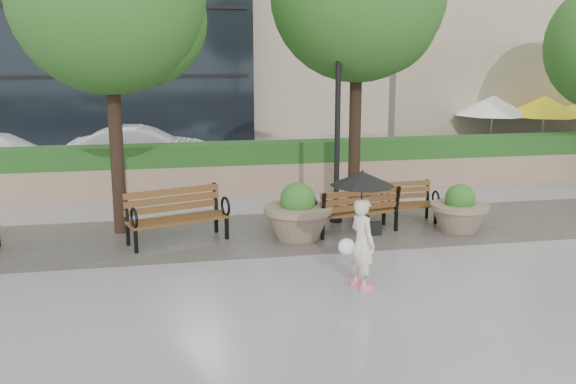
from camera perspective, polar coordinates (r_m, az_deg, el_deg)
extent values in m
plane|color=gray|center=(10.82, 4.53, -7.86)|extent=(100.00, 100.00, 0.00)
cube|color=#383330|center=(13.58, 1.16, -3.51)|extent=(28.00, 3.20, 0.01)
cube|color=#8F745C|center=(17.31, -1.62, 1.36)|extent=(24.00, 0.80, 0.80)
cube|color=#214517|center=(17.19, -1.64, 3.57)|extent=(24.00, 0.75, 0.55)
cube|color=tan|center=(23.32, 20.94, 7.43)|extent=(10.00, 0.60, 4.00)
cube|color=#214517|center=(21.39, 22.54, 2.70)|extent=(8.00, 0.50, 0.90)
cube|color=black|center=(21.27, -3.38, 2.38)|extent=(40.00, 7.00, 0.00)
cube|color=brown|center=(12.85, -9.73, -2.43)|extent=(2.06, 1.18, 0.05)
cube|color=brown|center=(13.05, -10.24, -0.68)|extent=(1.92, 0.74, 0.46)
cube|color=black|center=(12.94, -9.74, -3.38)|extent=(2.09, 1.28, 0.50)
torus|color=black|center=(12.35, -13.53, -2.27)|extent=(0.18, 0.40, 0.41)
torus|color=black|center=(12.95, -5.58, -1.28)|extent=(0.18, 0.40, 0.41)
cube|color=brown|center=(13.49, 5.89, -1.75)|extent=(1.89, 0.90, 0.05)
cube|color=brown|center=(13.18, 6.50, -0.71)|extent=(1.81, 0.48, 0.43)
cube|color=black|center=(13.52, 5.93, -2.65)|extent=(1.91, 0.99, 0.46)
torus|color=black|center=(14.02, 8.64, -0.52)|extent=(0.12, 0.38, 0.37)
torus|color=black|center=(13.23, 2.25, -1.17)|extent=(0.12, 0.38, 0.37)
cube|color=brown|center=(14.30, 9.81, -1.20)|extent=(1.68, 0.54, 0.05)
cube|color=brown|center=(14.47, 9.48, 0.15)|extent=(1.67, 0.15, 0.39)
cube|color=black|center=(14.37, 9.74, -1.93)|extent=(1.68, 0.63, 0.43)
torus|color=black|center=(13.84, 7.06, -0.86)|extent=(0.05, 0.34, 0.34)
torus|color=black|center=(14.42, 12.99, -0.54)|extent=(0.05, 0.34, 0.34)
cylinder|color=#7F6B56|center=(12.93, 0.88, -1.54)|extent=(1.39, 1.39, 0.11)
sphere|color=#154B18|center=(12.88, 0.88, -0.72)|extent=(0.72, 0.72, 0.72)
cylinder|color=#7F6B56|center=(13.96, 15.01, -1.24)|extent=(1.21, 1.21, 0.10)
sphere|color=#154B18|center=(13.92, 15.05, -0.58)|extent=(0.63, 0.63, 0.63)
cylinder|color=black|center=(13.95, 4.41, 5.40)|extent=(0.12, 0.12, 4.07)
cylinder|color=black|center=(14.31, 4.28, -2.10)|extent=(0.28, 0.28, 0.30)
sphere|color=black|center=(13.84, 4.56, 13.98)|extent=(0.24, 0.24, 0.24)
cylinder|color=black|center=(13.52, -15.10, 5.62)|extent=(0.28, 0.28, 4.46)
sphere|color=#154B18|center=(13.71, -12.95, 14.64)|extent=(2.67, 2.67, 2.67)
cylinder|color=black|center=(15.10, 6.00, 7.06)|extent=(0.28, 0.28, 4.66)
sphere|color=#154B18|center=(15.52, 8.06, 15.28)|extent=(2.78, 2.78, 2.78)
cylinder|color=black|center=(22.02, 17.41, 2.29)|extent=(0.40, 0.40, 0.10)
cylinder|color=#99999E|center=(21.87, 17.59, 5.00)|extent=(0.06, 0.06, 2.20)
cone|color=white|center=(21.77, 17.75, 7.35)|extent=(2.50, 2.50, 0.60)
cylinder|color=black|center=(22.30, 21.43, 2.12)|extent=(0.40, 0.40, 0.10)
cylinder|color=#99999E|center=(22.14, 21.65, 4.79)|extent=(0.06, 0.06, 2.20)
cone|color=yellow|center=(22.05, 21.84, 7.10)|extent=(2.50, 2.50, 0.60)
imported|color=white|center=(20.38, -24.21, 2.82)|extent=(4.86, 2.06, 1.40)
imported|color=white|center=(20.56, -12.82, 3.73)|extent=(4.43, 1.86, 1.42)
imported|color=beige|center=(10.32, 6.64, -4.28)|extent=(0.55, 0.67, 1.59)
cube|color=#F2598C|center=(10.65, 6.16, -8.00)|extent=(0.16, 0.24, 0.08)
cube|color=#F2598C|center=(10.46, 6.98, -8.42)|extent=(0.16, 0.24, 0.08)
cube|color=black|center=(10.44, 7.49, -3.25)|extent=(0.19, 0.31, 0.22)
sphere|color=white|center=(10.45, 5.24, -4.88)|extent=(0.28, 0.28, 0.28)
cylinder|color=black|center=(10.20, 6.56, -1.01)|extent=(0.02, 0.02, 0.84)
cone|color=black|center=(10.12, 6.62, 1.18)|extent=(1.03, 1.03, 0.22)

